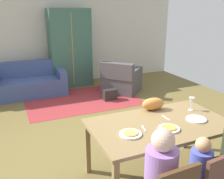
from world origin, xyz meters
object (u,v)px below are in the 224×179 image
(couch, at_px, (29,83))
(armoire, at_px, (70,48))
(plate_near_man, at_px, (130,134))
(plate_near_child, at_px, (169,129))
(wine_glass, at_px, (191,101))
(dining_table, at_px, (160,128))
(armchair, at_px, (121,80))
(cat, at_px, (153,104))
(handbag, at_px, (110,95))
(plate_near_woman, at_px, (196,119))

(couch, bearing_deg, armoire, 20.13)
(armoire, bearing_deg, plate_near_man, -96.30)
(plate_near_child, xyz_separation_m, wine_glass, (0.62, 0.36, 0.12))
(dining_table, bearing_deg, plate_near_child, -90.00)
(plate_near_child, height_order, couch, couch)
(wine_glass, xyz_separation_m, couch, (-1.77, 3.86, -0.59))
(plate_near_child, bearing_deg, dining_table, 90.00)
(dining_table, distance_m, wine_glass, 0.67)
(dining_table, xyz_separation_m, couch, (-1.15, 4.04, -0.39))
(wine_glass, relative_size, armchair, 0.15)
(cat, distance_m, handbag, 2.61)
(dining_table, bearing_deg, handbag, 79.13)
(wine_glass, height_order, couch, wine_glass)
(dining_table, distance_m, handbag, 2.99)
(armchair, xyz_separation_m, armoire, (-1.03, 1.13, 0.73))
(plate_near_woman, height_order, wine_glass, wine_glass)
(plate_near_child, bearing_deg, plate_near_man, 172.73)
(dining_table, distance_m, cat, 0.46)
(plate_near_child, distance_m, handbag, 3.18)
(plate_near_woman, height_order, handbag, plate_near_woman)
(plate_near_woman, bearing_deg, plate_near_child, -170.34)
(dining_table, xyz_separation_m, wine_glass, (0.62, 0.18, 0.20))
(plate_near_man, height_order, couch, couch)
(plate_near_woman, distance_m, armoire, 4.61)
(plate_near_man, bearing_deg, cat, 40.19)
(handbag, bearing_deg, cat, -99.25)
(armoire, relative_size, handbag, 6.56)
(wine_glass, bearing_deg, couch, 114.61)
(armoire, bearing_deg, handbag, -72.05)
(plate_near_man, distance_m, plate_near_child, 0.47)
(dining_table, distance_m, plate_near_woman, 0.49)
(wine_glass, height_order, cat, wine_glass)
(couch, distance_m, handbag, 2.07)
(armchair, relative_size, armoire, 0.58)
(plate_near_woman, relative_size, wine_glass, 1.34)
(dining_table, relative_size, armoire, 0.81)
(cat, bearing_deg, handbag, 87.37)
(plate_near_man, relative_size, plate_near_woman, 1.00)
(wine_glass, relative_size, cat, 0.58)
(handbag, bearing_deg, plate_near_child, -100.25)
(armoire, xyz_separation_m, handbag, (0.52, -1.60, -0.92))
(plate_near_woman, relative_size, cat, 0.78)
(plate_near_child, xyz_separation_m, armoire, (0.04, 4.66, 0.28))
(cat, bearing_deg, plate_near_woman, -50.95)
(plate_near_man, xyz_separation_m, armoire, (0.51, 4.60, 0.28))
(plate_near_man, distance_m, cat, 0.82)
(plate_near_woman, distance_m, wine_glass, 0.34)
(plate_near_woman, xyz_separation_m, armoire, (-0.43, 4.58, 0.28))
(armchair, height_order, handbag, armchair)
(plate_near_man, distance_m, couch, 4.24)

